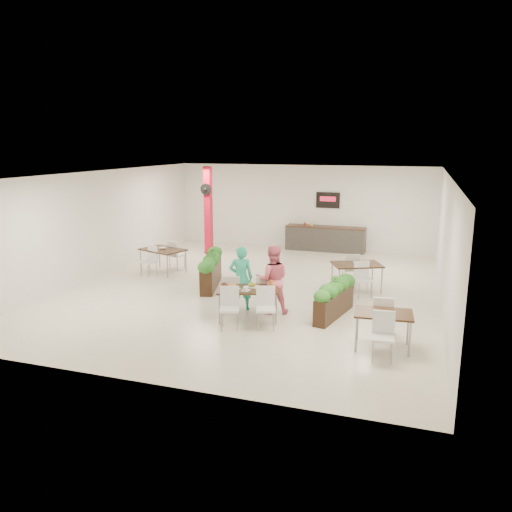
{
  "coord_description": "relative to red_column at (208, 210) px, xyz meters",
  "views": [
    {
      "loc": [
        4.33,
        -12.86,
        4.0
      ],
      "look_at": [
        0.31,
        -0.67,
        1.1
      ],
      "focal_mm": 35.0,
      "sensor_mm": 36.0,
      "label": 1
    }
  ],
  "objects": [
    {
      "name": "red_column",
      "position": [
        0.0,
        0.0,
        0.0
      ],
      "size": [
        0.4,
        0.41,
        3.2
      ],
      "color": "red",
      "rests_on": "ground"
    },
    {
      "name": "planter_left",
      "position": [
        1.8,
        -3.98,
        -1.11
      ],
      "size": [
        0.87,
        2.09,
        1.13
      ],
      "rotation": [
        0.0,
        0.0,
        1.84
      ],
      "color": "black",
      "rests_on": "ground"
    },
    {
      "name": "side_table_b",
      "position": [
        5.78,
        -3.04,
        -1.0
      ],
      "size": [
        1.56,
        1.65,
        0.92
      ],
      "rotation": [
        0.0,
        0.0,
        0.43
      ],
      "color": "black",
      "rests_on": "ground"
    },
    {
      "name": "main_table",
      "position": [
        3.69,
        -6.26,
        -1.01
      ],
      "size": [
        1.68,
        1.93,
        0.92
      ],
      "rotation": [
        0.0,
        0.0,
        0.33
      ],
      "color": "black",
      "rests_on": "ground"
    },
    {
      "name": "planter_right",
      "position": [
        5.57,
        -5.42,
        -1.15
      ],
      "size": [
        0.72,
        1.87,
        0.99
      ],
      "rotation": [
        0.0,
        0.0,
        1.36
      ],
      "color": "black",
      "rests_on": "ground"
    },
    {
      "name": "side_table_a",
      "position": [
        -0.29,
        -2.96,
        -1.0
      ],
      "size": [
        1.58,
        1.67,
        0.92
      ],
      "rotation": [
        0.0,
        0.0,
        -0.34
      ],
      "color": "black",
      "rests_on": "ground"
    },
    {
      "name": "ground",
      "position": [
        3.0,
        -3.79,
        -1.64
      ],
      "size": [
        12.0,
        12.0,
        0.0
      ],
      "primitive_type": "plane",
      "color": "beige",
      "rests_on": "ground"
    },
    {
      "name": "diner_woman",
      "position": [
        4.1,
        -5.61,
        -0.81
      ],
      "size": [
        0.97,
        0.85,
        1.66
      ],
      "primitive_type": "imported",
      "rotation": [
        0.0,
        0.0,
        3.47
      ],
      "color": "#EB6881",
      "rests_on": "ground"
    },
    {
      "name": "side_table_c",
      "position": [
        6.8,
        -6.99,
        -1.02
      ],
      "size": [
        1.18,
        1.65,
        0.92
      ],
      "rotation": [
        0.0,
        0.0,
        0.08
      ],
      "color": "black",
      "rests_on": "ground"
    },
    {
      "name": "diner_man",
      "position": [
        3.3,
        -5.61,
        -0.84
      ],
      "size": [
        0.67,
        0.55,
        1.6
      ],
      "primitive_type": "imported",
      "rotation": [
        0.0,
        0.0,
        3.47
      ],
      "color": "#29B48F",
      "rests_on": "ground"
    },
    {
      "name": "service_counter",
      "position": [
        4.0,
        1.86,
        -1.15
      ],
      "size": [
        3.0,
        0.64,
        2.2
      ],
      "color": "#2B2926",
      "rests_on": "ground"
    },
    {
      "name": "room_shell",
      "position": [
        3.0,
        -3.79,
        0.36
      ],
      "size": [
        10.1,
        12.1,
        3.22
      ],
      "color": "white",
      "rests_on": "ground"
    }
  ]
}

